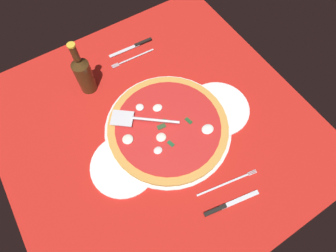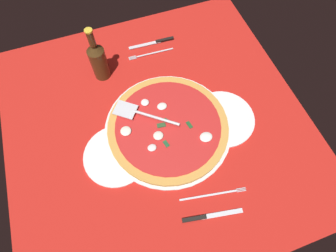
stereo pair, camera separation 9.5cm
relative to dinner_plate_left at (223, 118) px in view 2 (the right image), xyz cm
name	(u,v)px [view 2 (the right image)]	position (x,y,z in cm)	size (l,w,h in cm)	color
ground_plane	(157,124)	(22.73, -6.33, -1.00)	(105.55, 105.55, 0.80)	red
checker_pattern	(157,123)	(22.73, -6.33, -0.55)	(105.55, 105.55, 0.10)	white
pizza_pan	(168,128)	(19.79, -3.06, -0.03)	(44.67, 44.67, 0.94)	silver
dinner_plate_left	(223,118)	(0.00, 0.00, 0.00)	(22.92, 22.92, 1.00)	white
dinner_plate_right	(117,155)	(39.63, 0.91, 0.00)	(22.17, 22.17, 1.00)	white
pizza	(168,126)	(19.86, -3.04, 1.19)	(42.44, 42.44, 2.63)	gold
pizza_server	(143,115)	(26.98, -9.31, 3.41)	(21.08, 17.77, 1.00)	silver
place_setting_near	(153,48)	(13.00, -40.15, -0.15)	(21.54, 12.96, 1.40)	white
place_setting_far	(210,206)	(16.60, 26.79, -0.15)	(22.94, 16.73, 1.40)	white
beer_bottle	(98,60)	(35.91, -33.86, 8.42)	(6.20, 6.20, 23.25)	#442C14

